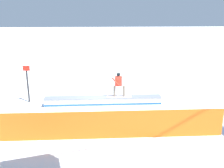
# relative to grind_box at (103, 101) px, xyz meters

# --- Properties ---
(ground_plane) EXTENTS (120.00, 120.00, 0.00)m
(ground_plane) POSITION_rel_grind_box_xyz_m (0.00, 0.00, -0.22)
(ground_plane) COLOR white
(grind_box) EXTENTS (6.84, 0.67, 0.49)m
(grind_box) POSITION_rel_grind_box_xyz_m (0.00, 0.00, 0.00)
(grind_box) COLOR white
(grind_box) RESTS_ON ground_plane
(snowboarder) EXTENTS (1.48, 0.42, 1.45)m
(snowboarder) POSITION_rel_grind_box_xyz_m (-0.91, -0.01, 1.06)
(snowboarder) COLOR silver
(snowboarder) RESTS_ON grind_box
(safety_fence) EXTENTS (10.49, 0.12, 1.28)m
(safety_fence) POSITION_rel_grind_box_xyz_m (0.00, 4.06, 0.42)
(safety_fence) COLOR orange
(safety_fence) RESTS_ON ground_plane
(trail_marker) EXTENTS (0.40, 0.10, 2.25)m
(trail_marker) POSITION_rel_grind_box_xyz_m (4.48, -0.72, 0.97)
(trail_marker) COLOR #262628
(trail_marker) RESTS_ON ground_plane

